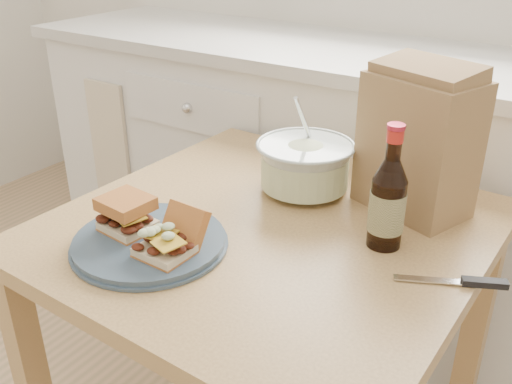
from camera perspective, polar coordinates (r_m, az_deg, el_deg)
The scene contains 9 objects.
cabinet_run at distance 2.00m, azimuth 10.51°, elevation 0.54°, with size 2.50×0.64×0.94m.
dining_table at distance 1.28m, azimuth 1.20°, elevation -7.29°, with size 0.89×0.89×0.72m.
plate at distance 1.16m, azimuth -10.60°, elevation -4.95°, with size 0.30×0.30×0.02m, color #3A4C5E.
sandwich_left at distance 1.18m, azimuth -12.80°, elevation -2.12°, with size 0.11×0.10×0.07m.
sandwich_right at distance 1.09m, azimuth -8.49°, elevation -4.58°, with size 0.10×0.13×0.08m.
coleslaw_bowl at distance 1.35m, azimuth 4.89°, elevation 2.44°, with size 0.23×0.23×0.23m.
beer_bottle at distance 1.13m, azimuth 13.03°, elevation -0.99°, with size 0.07×0.07×0.26m.
knife at distance 1.10m, azimuth 20.62°, elevation -8.43°, with size 0.19×0.10×0.01m.
paper_bag at distance 1.28m, azimuth 15.89°, elevation 4.50°, with size 0.23×0.15×0.30m, color #977849.
Camera 1 is at (0.68, 0.02, 1.32)m, focal length 40.00 mm.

